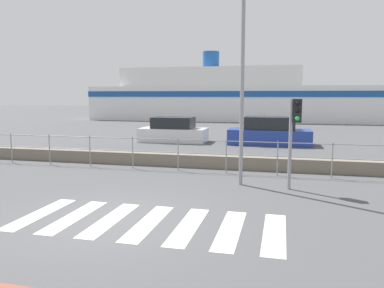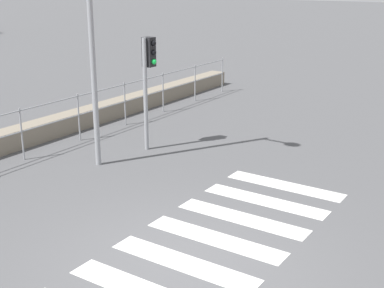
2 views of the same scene
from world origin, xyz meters
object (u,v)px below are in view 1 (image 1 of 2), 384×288
ferry_boat (240,98)px  parked_car_white (173,131)px  parked_car_blue (270,133)px  traffic_light_far (295,123)px  streetlamp (242,62)px

ferry_boat → parked_car_white: 20.13m
ferry_boat → parked_car_blue: ferry_boat is taller
traffic_light_far → parked_car_white: bearing=123.3°
traffic_light_far → ferry_boat: size_ratio=0.08×
streetlamp → parked_car_white: bearing=116.8°
ferry_boat → streetlamp: bearing=-83.7°
ferry_boat → parked_car_white: (-1.77, -19.97, -1.79)m
traffic_light_far → parked_car_blue: 10.25m
traffic_light_far → streetlamp: bearing=178.7°
streetlamp → parked_car_white: 11.71m
streetlamp → traffic_light_far: bearing=-1.3°
ferry_boat → traffic_light_far: bearing=-80.8°
ferry_boat → parked_car_white: bearing=-95.1°
streetlamp → parked_car_white: streetlamp is taller
traffic_light_far → ferry_boat: 30.48m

